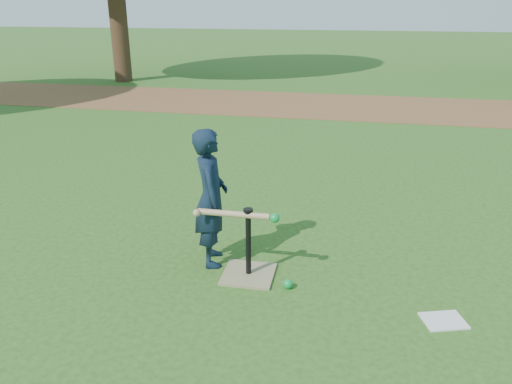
# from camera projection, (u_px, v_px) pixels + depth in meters

# --- Properties ---
(ground) EXTENTS (80.00, 80.00, 0.00)m
(ground) POSITION_uv_depth(u_px,v_px,m) (237.00, 266.00, 4.42)
(ground) COLOR #285116
(ground) RESTS_ON ground
(dirt_strip) EXTENTS (24.00, 3.00, 0.01)m
(dirt_strip) POSITION_uv_depth(u_px,v_px,m) (319.00, 105.00, 11.26)
(dirt_strip) COLOR brown
(dirt_strip) RESTS_ON ground
(child) EXTENTS (0.42, 0.51, 1.22)m
(child) POSITION_uv_depth(u_px,v_px,m) (211.00, 198.00, 4.28)
(child) COLOR black
(child) RESTS_ON ground
(wiffle_ball_ground) EXTENTS (0.08, 0.08, 0.08)m
(wiffle_ball_ground) POSITION_uv_depth(u_px,v_px,m) (288.00, 284.00, 4.05)
(wiffle_ball_ground) COLOR #0D953B
(wiffle_ball_ground) RESTS_ON ground
(clipboard) EXTENTS (0.36, 0.31, 0.01)m
(clipboard) POSITION_uv_depth(u_px,v_px,m) (444.00, 321.00, 3.64)
(clipboard) COLOR silver
(clipboard) RESTS_ON ground
(batting_tee) EXTENTS (0.44, 0.44, 0.61)m
(batting_tee) POSITION_uv_depth(u_px,v_px,m) (248.00, 264.00, 4.22)
(batting_tee) COLOR #90825B
(batting_tee) RESTS_ON ground
(swing_action) EXTENTS (0.72, 0.10, 0.08)m
(swing_action) POSITION_uv_depth(u_px,v_px,m) (238.00, 215.00, 4.05)
(swing_action) COLOR tan
(swing_action) RESTS_ON ground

